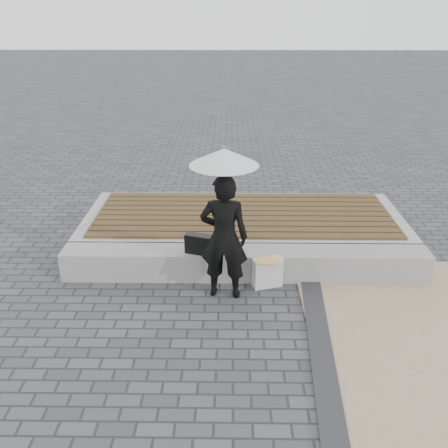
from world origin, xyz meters
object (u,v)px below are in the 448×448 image
Objects in this scene: woman at (224,237)px; parasol at (224,157)px; canvas_tote at (267,273)px; handbag at (199,244)px; seating_ledge at (245,263)px.

parasol is (-0.00, 0.00, 1.03)m from woman.
handbag is at bearing 152.88° from canvas_tote.
canvas_tote is at bearing 20.47° from parasol.
seating_ledge is 4.79× the size of parasol.
parasol is at bearing -176.21° from canvas_tote.
woman is at bearing -120.32° from seating_ledge.
seating_ledge is 0.84m from woman.
handbag reaches higher than seating_ledge.
canvas_tote reaches higher than seating_ledge.
parasol reaches higher than seating_ledge.
parasol is 2.75× the size of handbag.
handbag is (-0.33, 0.38, -0.28)m from woman.
woman reaches higher than canvas_tote.
canvas_tote is at bearing -43.56° from seating_ledge.
canvas_tote is (0.29, -0.27, 0.00)m from seating_ledge.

